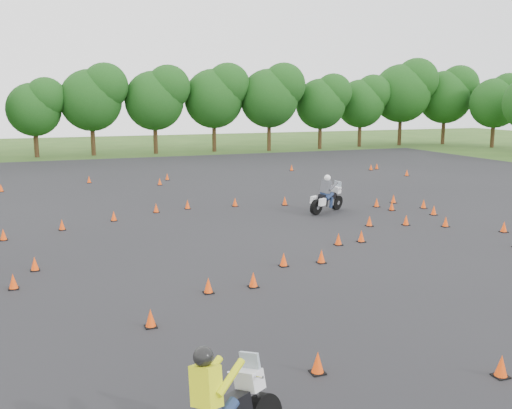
# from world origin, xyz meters

# --- Properties ---
(ground) EXTENTS (140.00, 140.00, 0.00)m
(ground) POSITION_xyz_m (0.00, 0.00, 0.00)
(ground) COLOR #2D5119
(ground) RESTS_ON ground
(asphalt_pad) EXTENTS (62.00, 62.00, 0.00)m
(asphalt_pad) POSITION_xyz_m (0.00, 6.00, 0.01)
(asphalt_pad) COLOR black
(asphalt_pad) RESTS_ON ground
(treeline) EXTENTS (86.61, 32.50, 10.79)m
(treeline) POSITION_xyz_m (3.32, 35.07, 4.57)
(treeline) COLOR #164012
(treeline) RESTS_ON ground
(traffic_cones) EXTENTS (36.39, 33.01, 0.45)m
(traffic_cones) POSITION_xyz_m (-0.05, 5.57, 0.23)
(traffic_cones) COLOR #FF470A
(traffic_cones) RESTS_ON asphalt_pad
(rider_grey) EXTENTS (2.59, 1.82, 1.94)m
(rider_grey) POSITION_xyz_m (4.82, 6.77, 0.97)
(rider_grey) COLOR #474950
(rider_grey) RESTS_ON ground
(rider_yellow) EXTENTS (2.57, 1.91, 1.94)m
(rider_yellow) POSITION_xyz_m (-5.94, -10.62, 0.98)
(rider_yellow) COLOR #D4DF13
(rider_yellow) RESTS_ON ground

